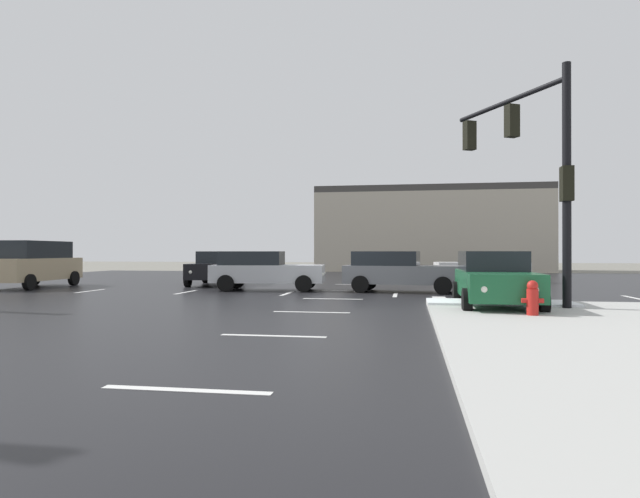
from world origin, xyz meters
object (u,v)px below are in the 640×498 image
at_px(sedan_white, 484,266).
at_px(sedan_grey, 399,271).
at_px(traffic_signal_mast, 532,154).
at_px(sedan_black, 217,267).
at_px(sedan_silver, 264,270).
at_px(sedan_green, 494,278).
at_px(fire_hydrant, 533,298).
at_px(suv_tan, 32,263).

bearing_deg(sedan_white, sedan_grey, 53.93).
distance_m(traffic_signal_mast, sedan_black, 15.59).
bearing_deg(sedan_silver, sedan_black, 128.84).
distance_m(sedan_green, sedan_black, 14.53).
xyz_separation_m(sedan_silver, sedan_black, (-3.21, 3.33, 0.00)).
bearing_deg(fire_hydrant, sedan_green, 99.67).
distance_m(sedan_silver, sedan_green, 9.96).
bearing_deg(traffic_signal_mast, sedan_black, 26.67).
relative_size(traffic_signal_mast, sedan_green, 1.39).
height_order(sedan_silver, sedan_black, same).
bearing_deg(traffic_signal_mast, fire_hydrant, 139.72).
relative_size(fire_hydrant, sedan_black, 0.17).
distance_m(sedan_grey, sedan_white, 8.39).
distance_m(suv_tan, sedan_silver, 10.45).
distance_m(sedan_silver, sedan_black, 4.63).
xyz_separation_m(traffic_signal_mast, sedan_black, (-12.43, 8.75, -3.47)).
xyz_separation_m(sedan_grey, sedan_green, (2.71, -5.70, 0.00)).
bearing_deg(sedan_grey, sedan_green, -58.45).
height_order(traffic_signal_mast, sedan_silver, traffic_signal_mast).
xyz_separation_m(sedan_white, sedan_black, (-12.80, -3.91, 0.00)).
relative_size(traffic_signal_mast, sedan_silver, 1.36).
xyz_separation_m(fire_hydrant, sedan_white, (1.01, 15.62, 0.32)).
height_order(fire_hydrant, sedan_silver, sedan_silver).
distance_m(suv_tan, sedan_white, 21.31).
xyz_separation_m(sedan_grey, sedan_black, (-8.63, 3.37, 0.00)).
relative_size(fire_hydrant, sedan_white, 0.17).
bearing_deg(sedan_silver, sedan_white, 32.00).
relative_size(traffic_signal_mast, fire_hydrant, 7.98).
bearing_deg(sedan_white, traffic_signal_mast, 82.05).
xyz_separation_m(suv_tan, sedan_white, (20.04, 7.24, -0.24)).
distance_m(sedan_grey, sedan_silver, 5.42).
distance_m(suv_tan, sedan_grey, 15.87).
bearing_deg(sedan_green, sedan_white, 173.82).
bearing_deg(sedan_black, fire_hydrant, 38.74).
relative_size(suv_tan, sedan_grey, 1.05).
bearing_deg(sedan_green, fire_hydrant, 9.89).
height_order(traffic_signal_mast, sedan_green, traffic_signal_mast).
xyz_separation_m(fire_hydrant, sedan_grey, (-3.16, 8.34, 0.32)).
xyz_separation_m(traffic_signal_mast, sedan_green, (-1.08, -0.32, -3.47)).
bearing_deg(suv_tan, sedan_green, -110.64).
bearing_deg(sedan_grey, traffic_signal_mast, -48.68).
height_order(suv_tan, sedan_white, suv_tan).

